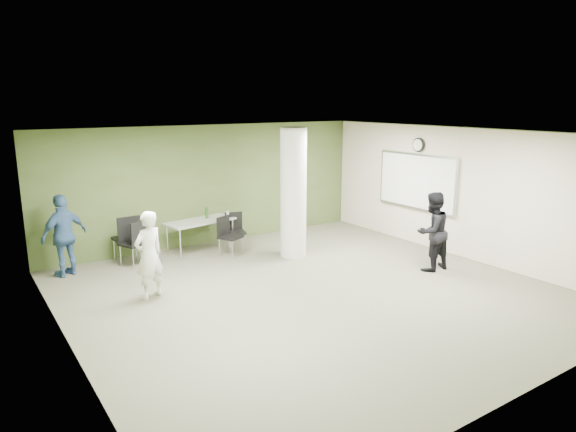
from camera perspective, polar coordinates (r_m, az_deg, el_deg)
floor at (r=9.26m, az=2.51°, el=-8.48°), size 8.00×8.00×0.00m
ceiling at (r=8.65m, az=2.70°, el=9.08°), size 8.00×8.00×0.00m
wall_back at (r=12.24m, az=-8.61°, el=3.44°), size 8.00×2.80×0.02m
wall_left at (r=7.29m, az=-23.64°, el=-3.89°), size 0.02×8.00×2.80m
wall_right_cream at (r=11.64m, az=18.67°, el=2.43°), size 0.02×8.00×2.80m
column at (r=11.02m, az=0.61°, el=2.55°), size 0.56×0.56×2.80m
whiteboard at (r=12.32m, az=14.07°, el=3.73°), size 0.05×2.30×1.30m
wall_clock at (r=12.22m, az=14.29°, el=7.67°), size 0.06×0.32×0.32m
folding_table at (r=11.62m, az=-9.68°, el=-0.70°), size 1.63×0.92×0.98m
wastebasket at (r=11.07m, az=-14.54°, el=-4.46°), size 0.26×0.26×0.30m
chair_back_left at (r=10.92m, az=-16.48°, el=-2.55°), size 0.63×0.63×0.97m
chair_back_right at (r=11.25m, az=-17.40°, el=-2.03°), size 0.52×0.52×1.01m
chair_table_left at (r=11.34m, az=-6.73°, el=-1.88°), size 0.57×0.57×0.86m
chair_table_right at (r=11.80m, az=-5.93°, el=-1.36°), size 0.51×0.51×0.84m
woman_white at (r=9.10m, az=-15.20°, el=-4.20°), size 0.65×0.54×1.54m
man_black at (r=10.61m, az=15.72°, el=-1.67°), size 0.78×0.61×1.59m
man_blue at (r=10.78m, az=-23.61°, el=-1.99°), size 1.02×0.73×1.61m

